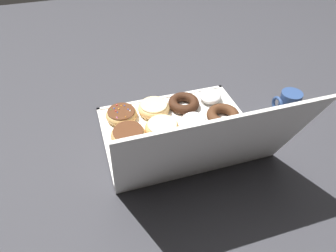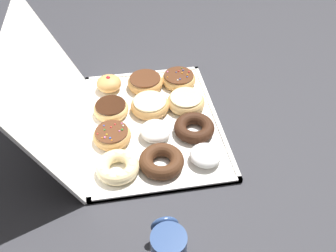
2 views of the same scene
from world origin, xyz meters
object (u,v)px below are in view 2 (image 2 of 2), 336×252
(sprinkle_donut_3, at_px, (179,79))
(chocolate_frosted_donut_7, at_px, (145,82))
(jelly_filled_donut_11, at_px, (109,83))
(coffee_mug, at_px, (168,246))
(cruller_donut_8, at_px, (118,167))
(powdered_filled_donut_0, at_px, (206,155))
(chocolate_cake_ring_donut_1, at_px, (194,128))
(powdered_filled_donut_5, at_px, (156,131))
(glazed_ring_donut_6, at_px, (150,105))
(chocolate_cake_ring_donut_4, at_px, (161,161))
(donut_box, at_px, (153,123))
(sprinkle_donut_9, at_px, (112,135))
(glazed_ring_donut_2, at_px, (186,101))
(chocolate_frosted_donut_10, at_px, (111,109))

(sprinkle_donut_3, distance_m, chocolate_frosted_donut_7, 0.12)
(sprinkle_donut_3, height_order, jelly_filled_donut_11, jelly_filled_donut_11)
(chocolate_frosted_donut_7, relative_size, coffee_mug, 1.23)
(cruller_donut_8, relative_size, coffee_mug, 1.19)
(powdered_filled_donut_0, bearing_deg, chocolate_cake_ring_donut_1, 3.07)
(sprinkle_donut_3, relative_size, powdered_filled_donut_5, 1.29)
(chocolate_frosted_donut_7, bearing_deg, powdered_filled_donut_0, -161.14)
(glazed_ring_donut_6, xyz_separation_m, cruller_donut_8, (-0.23, 0.12, -0.00))
(powdered_filled_donut_0, bearing_deg, jelly_filled_donut_11, 33.66)
(chocolate_cake_ring_donut_4, xyz_separation_m, chocolate_frosted_donut_7, (0.35, -0.00, 0.00))
(powdered_filled_donut_5, bearing_deg, donut_box, 0.43)
(sprinkle_donut_9, bearing_deg, donut_box, -65.72)
(powdered_filled_donut_0, xyz_separation_m, chocolate_cake_ring_donut_4, (0.00, 0.12, -0.00))
(powdered_filled_donut_0, xyz_separation_m, chocolate_cake_ring_donut_1, (0.11, 0.01, -0.00))
(glazed_ring_donut_2, relative_size, jelly_filled_donut_11, 1.45)
(chocolate_cake_ring_donut_1, xyz_separation_m, jelly_filled_donut_11, (0.25, 0.23, 0.01))
(powdered_filled_donut_0, height_order, chocolate_cake_ring_donut_4, powdered_filled_donut_0)
(powdered_filled_donut_0, bearing_deg, cruller_donut_8, 89.70)
(glazed_ring_donut_2, height_order, jelly_filled_donut_11, jelly_filled_donut_11)
(glazed_ring_donut_2, distance_m, chocolate_frosted_donut_7, 0.17)
(donut_box, distance_m, glazed_ring_donut_2, 0.13)
(donut_box, distance_m, sprinkle_donut_3, 0.21)
(donut_box, height_order, chocolate_frosted_donut_10, chocolate_frosted_donut_10)
(chocolate_cake_ring_donut_1, xyz_separation_m, glazed_ring_donut_6, (0.12, 0.11, 0.00))
(powdered_filled_donut_0, bearing_deg, chocolate_frosted_donut_7, 18.86)
(chocolate_frosted_donut_7, relative_size, chocolate_frosted_donut_10, 1.09)
(glazed_ring_donut_6, xyz_separation_m, jelly_filled_donut_11, (0.13, 0.12, 0.00))
(chocolate_frosted_donut_7, relative_size, jelly_filled_donut_11, 1.45)
(powdered_filled_donut_5, bearing_deg, glazed_ring_donut_6, -0.33)
(donut_box, distance_m, coffee_mug, 0.43)
(glazed_ring_donut_2, xyz_separation_m, coffee_mug, (-0.48, 0.14, 0.02))
(powdered_filled_donut_5, bearing_deg, sprinkle_donut_3, -25.58)
(powdered_filled_donut_5, relative_size, coffee_mug, 0.93)
(sprinkle_donut_3, bearing_deg, cruller_donut_8, 146.71)
(chocolate_cake_ring_donut_1, xyz_separation_m, chocolate_frosted_donut_7, (0.24, 0.11, 0.00))
(powdered_filled_donut_0, height_order, sprinkle_donut_3, same)
(powdered_filled_donut_0, height_order, chocolate_frosted_donut_7, same)
(chocolate_cake_ring_donut_1, height_order, chocolate_frosted_donut_10, same)
(glazed_ring_donut_2, relative_size, coffee_mug, 1.23)
(powdered_filled_donut_0, bearing_deg, glazed_ring_donut_2, 1.47)
(chocolate_cake_ring_donut_4, bearing_deg, jelly_filled_donut_11, 18.26)
(glazed_ring_donut_6, height_order, sprinkle_donut_9, sprinkle_donut_9)
(chocolate_frosted_donut_10, bearing_deg, donut_box, -116.99)
(powdered_filled_donut_0, relative_size, chocolate_frosted_donut_10, 0.79)
(powdered_filled_donut_0, relative_size, chocolate_frosted_donut_7, 0.73)
(sprinkle_donut_9, bearing_deg, chocolate_frosted_donut_7, -28.08)
(powdered_filled_donut_0, distance_m, glazed_ring_donut_2, 0.23)
(chocolate_cake_ring_donut_4, height_order, sprinkle_donut_9, sprinkle_donut_9)
(donut_box, xyz_separation_m, glazed_ring_donut_2, (0.06, -0.11, 0.03))
(cruller_donut_8, bearing_deg, glazed_ring_donut_2, -45.12)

